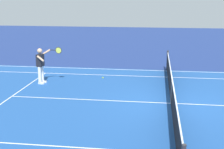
% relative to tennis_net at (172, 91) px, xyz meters
% --- Properties ---
extents(ground_plane, '(60.00, 60.00, 0.00)m').
position_rel_tennis_net_xyz_m(ground_plane, '(0.00, 0.00, -0.49)').
color(ground_plane, navy).
extents(court_slab, '(24.20, 11.40, 0.00)m').
position_rel_tennis_net_xyz_m(court_slab, '(0.00, 0.00, -0.49)').
color(court_slab, '#1E4C93').
rests_on(court_slab, ground_plane).
extents(court_line_markings, '(23.85, 11.05, 0.01)m').
position_rel_tennis_net_xyz_m(court_line_markings, '(0.00, 0.00, -0.49)').
color(court_line_markings, white).
rests_on(court_line_markings, ground_plane).
extents(tennis_net, '(0.10, 11.70, 1.08)m').
position_rel_tennis_net_xyz_m(tennis_net, '(0.00, 0.00, 0.00)').
color(tennis_net, '#2D2D33').
rests_on(tennis_net, ground_plane).
extents(tennis_player_near, '(1.12, 0.77, 1.70)m').
position_rel_tennis_net_xyz_m(tennis_player_near, '(5.88, -2.12, 0.44)').
color(tennis_player_near, white).
rests_on(tennis_player_near, ground_plane).
extents(tennis_ball, '(0.07, 0.07, 0.07)m').
position_rel_tennis_net_xyz_m(tennis_ball, '(3.21, -3.43, -0.46)').
color(tennis_ball, '#CCE01E').
rests_on(tennis_ball, ground_plane).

